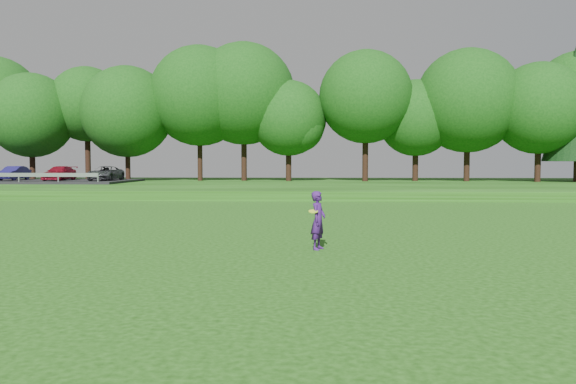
{
  "coord_description": "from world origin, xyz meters",
  "views": [
    {
      "loc": [
        3.93,
        -13.72,
        2.28
      ],
      "look_at": [
        2.97,
        4.92,
        1.3
      ],
      "focal_mm": 35.0,
      "sensor_mm": 36.0,
      "label": 1
    }
  ],
  "objects": [
    {
      "name": "woman",
      "position": [
        3.96,
        0.92,
        0.77
      ],
      "size": [
        0.54,
        0.65,
        1.53
      ],
      "color": "#3E1666",
      "rests_on": "ground"
    },
    {
      "name": "treeline",
      "position": [
        0.0,
        38.0,
        8.1
      ],
      "size": [
        104.0,
        7.0,
        15.0
      ],
      "primitive_type": null,
      "color": "#10410F",
      "rests_on": "berm"
    },
    {
      "name": "ground",
      "position": [
        0.0,
        0.0,
        0.0
      ],
      "size": [
        140.0,
        140.0,
        0.0
      ],
      "primitive_type": "plane",
      "color": "#163D0B",
      "rests_on": "ground"
    },
    {
      "name": "walking_path",
      "position": [
        0.0,
        20.0,
        0.02
      ],
      "size": [
        130.0,
        1.6,
        0.04
      ],
      "primitive_type": "cube",
      "color": "gray",
      "rests_on": "ground"
    },
    {
      "name": "berm",
      "position": [
        0.0,
        34.0,
        0.3
      ],
      "size": [
        130.0,
        30.0,
        0.6
      ],
      "primitive_type": "cube",
      "color": "#163D0B",
      "rests_on": "ground"
    }
  ]
}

